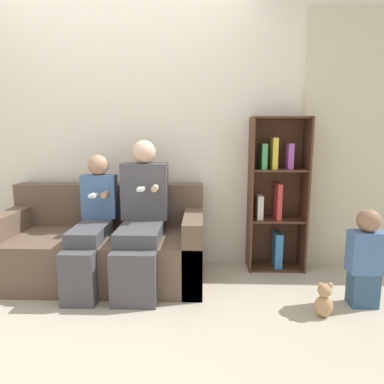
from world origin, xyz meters
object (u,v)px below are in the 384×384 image
at_px(couch, 103,247).
at_px(teddy_bear, 324,301).
at_px(child_seated, 92,222).
at_px(toddler_standing, 366,258).
at_px(bookshelf, 276,195).
at_px(adult_seated, 141,213).

bearing_deg(couch, teddy_bear, -19.83).
distance_m(child_seated, toddler_standing, 2.10).
height_order(bookshelf, teddy_bear, bookshelf).
xyz_separation_m(adult_seated, child_seated, (-0.40, -0.03, -0.07)).
bearing_deg(bookshelf, teddy_bear, -79.76).
xyz_separation_m(toddler_standing, teddy_bear, (-0.34, -0.18, -0.25)).
bearing_deg(teddy_bear, toddler_standing, 27.38).
height_order(adult_seated, child_seated, adult_seated).
height_order(child_seated, toddler_standing, child_seated).
xyz_separation_m(bookshelf, teddy_bear, (0.16, -0.90, -0.57)).
relative_size(toddler_standing, teddy_bear, 2.88).
relative_size(adult_seated, teddy_bear, 4.77).
bearing_deg(teddy_bear, couch, 160.17).
distance_m(adult_seated, toddler_standing, 1.72).
height_order(child_seated, bookshelf, bookshelf).
bearing_deg(teddy_bear, child_seated, 164.92).
distance_m(toddler_standing, bookshelf, 0.94).
relative_size(bookshelf, teddy_bear, 5.57).
xyz_separation_m(child_seated, bookshelf, (1.57, 0.44, 0.16)).
bearing_deg(bookshelf, couch, -169.12).
distance_m(adult_seated, teddy_bear, 1.50).
bearing_deg(couch, child_seated, -106.70).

